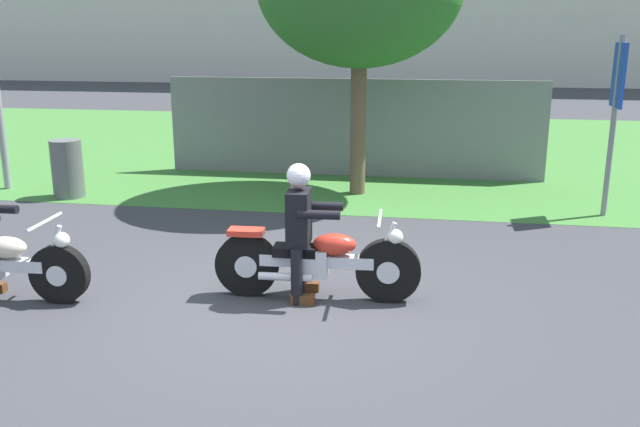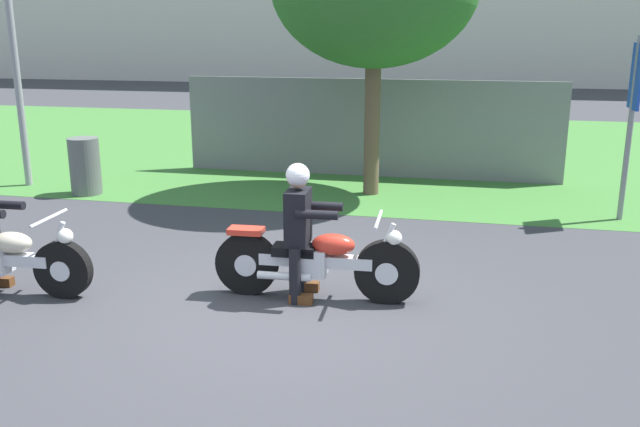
% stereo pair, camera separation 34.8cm
% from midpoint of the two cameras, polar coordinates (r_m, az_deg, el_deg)
% --- Properties ---
extents(ground, '(120.00, 120.00, 0.00)m').
position_cam_midpoint_polar(ground, '(6.90, -2.21, -7.80)').
color(ground, '#38383D').
extents(grass_verge, '(60.00, 12.00, 0.01)m').
position_cam_midpoint_polar(grass_verge, '(16.00, 6.42, 5.45)').
color(grass_verge, '#3D7533').
rests_on(grass_verge, ground).
extents(motorcycle_lead, '(2.11, 0.66, 0.89)m').
position_cam_midpoint_polar(motorcycle_lead, '(6.97, 1.12, -4.03)').
color(motorcycle_lead, black).
rests_on(motorcycle_lead, ground).
extents(rider_lead, '(0.56, 0.48, 1.41)m').
position_cam_midpoint_polar(rider_lead, '(6.87, -0.24, -0.60)').
color(rider_lead, black).
rests_on(rider_lead, ground).
extents(trash_can, '(0.50, 0.50, 0.94)m').
position_cam_midpoint_polar(trash_can, '(11.98, -18.21, 3.76)').
color(trash_can, '#595E5B').
rests_on(trash_can, ground).
extents(sign_banner, '(0.08, 0.60, 2.60)m').
position_cam_midpoint_polar(sign_banner, '(10.64, 25.53, 8.52)').
color(sign_banner, gray).
rests_on(sign_banner, ground).
extents(fence_segment, '(7.00, 0.06, 1.80)m').
position_cam_midpoint_polar(fence_segment, '(12.78, 4.87, 7.09)').
color(fence_segment, slate).
rests_on(fence_segment, ground).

